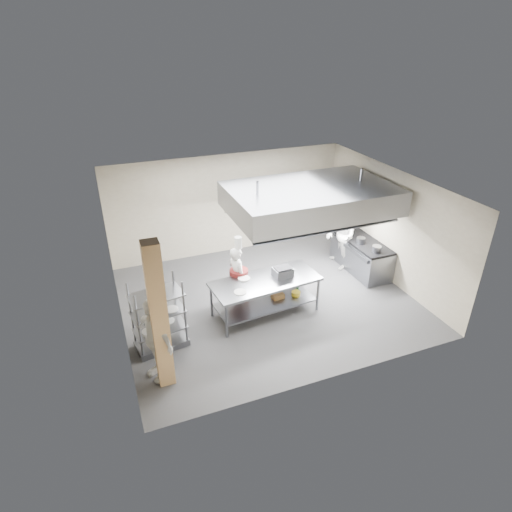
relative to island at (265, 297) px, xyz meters
name	(u,v)px	position (x,y,z in m)	size (l,w,h in m)	color
floor	(267,300)	(0.25, 0.50, -0.46)	(7.00, 7.00, 0.00)	#3B3B3E
ceiling	(268,186)	(0.25, 0.50, 2.54)	(7.00, 7.00, 0.00)	silver
wall_back	(228,204)	(0.25, 3.50, 1.04)	(7.00, 7.00, 0.00)	gray
wall_left	(114,274)	(-3.25, 0.50, 1.04)	(6.00, 6.00, 0.00)	gray
wall_right	(390,225)	(3.75, 0.50, 1.04)	(6.00, 6.00, 0.00)	gray
column	(159,317)	(-2.65, -1.40, 1.04)	(0.30, 0.30, 3.00)	tan
exhaust_hood	(310,198)	(1.55, 0.90, 1.94)	(4.00, 2.50, 0.60)	gray
hood_strip_a	(277,216)	(0.65, 0.90, 1.62)	(1.60, 0.12, 0.04)	white
hood_strip_b	(341,206)	(2.45, 0.90, 1.62)	(1.60, 0.12, 0.04)	white
wall_shelf	(286,198)	(2.05, 3.34, 1.04)	(1.50, 0.28, 0.04)	gray
island	(265,297)	(0.00, 0.00, 0.00)	(2.54, 1.06, 0.91)	gray
island_worktop	(265,281)	(0.00, 0.00, 0.42)	(2.54, 1.06, 0.06)	gray
island_undershelf	(265,302)	(0.00, 0.00, -0.16)	(2.34, 0.95, 0.04)	slate
pass_rack	(158,315)	(-2.55, -0.33, 0.35)	(1.07, 0.62, 1.60)	slate
cooking_range	(361,256)	(3.33, 1.00, -0.04)	(0.80, 2.00, 0.84)	gray
range_top	(363,241)	(3.33, 1.00, 0.41)	(0.78, 1.96, 0.06)	black
chef_head	(237,277)	(-0.50, 0.54, 0.34)	(0.58, 0.38, 1.60)	silver
chef_line	(341,235)	(2.85, 1.37, 0.52)	(0.95, 0.74, 1.96)	silver
chef_plating	(155,339)	(-2.75, -1.20, 0.44)	(1.05, 0.44, 1.79)	silver
griddle	(283,272)	(0.45, 0.03, 0.56)	(0.43, 0.34, 0.21)	gray
wicker_basket	(278,296)	(0.34, 0.02, -0.07)	(0.29, 0.20, 0.13)	brown
stockpot	(361,240)	(3.18, 0.88, 0.53)	(0.23, 0.23, 0.16)	gray
plate_stack	(160,326)	(-2.55, -0.33, 0.06)	(0.28, 0.28, 0.05)	white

